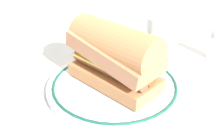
% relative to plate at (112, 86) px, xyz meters
% --- Properties ---
extents(ground_plane, '(1.50, 1.50, 0.00)m').
position_rel_plate_xyz_m(ground_plane, '(0.00, 0.00, -0.01)').
color(ground_plane, beige).
extents(plate, '(0.28, 0.28, 0.01)m').
position_rel_plate_xyz_m(plate, '(0.00, 0.00, 0.00)').
color(plate, white).
rests_on(plate, ground_plane).
extents(sausage_sandwich, '(0.21, 0.15, 0.12)m').
position_rel_plate_xyz_m(sausage_sandwich, '(0.00, 0.00, 0.07)').
color(sausage_sandwich, tan).
rests_on(sausage_sandwich, plate).
extents(drinking_glass, '(0.06, 0.06, 0.09)m').
position_rel_plate_xyz_m(drinking_glass, '(0.04, 0.21, 0.03)').
color(drinking_glass, silver).
rests_on(drinking_glass, ground_plane).
extents(salt_shaker, '(0.03, 0.03, 0.08)m').
position_rel_plate_xyz_m(salt_shaker, '(0.18, 0.23, 0.03)').
color(salt_shaker, white).
rests_on(salt_shaker, ground_plane).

